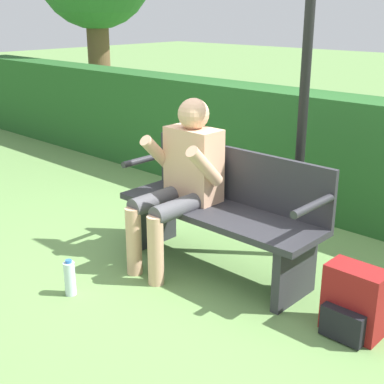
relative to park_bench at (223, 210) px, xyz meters
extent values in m
plane|color=#668E4C|center=(0.00, -0.06, -0.44)|extent=(40.00, 40.00, 0.00)
cube|color=#235623|center=(0.00, 1.46, 0.10)|extent=(12.00, 0.46, 1.09)
cube|color=#2D2D33|center=(0.00, -0.06, 0.00)|extent=(1.55, 0.48, 0.05)
cube|color=#2D2D33|center=(0.00, 0.16, 0.22)|extent=(1.55, 0.04, 0.40)
cube|color=#2D2D33|center=(-0.65, -0.06, -0.23)|extent=(0.06, 0.43, 0.42)
cube|color=#2D2D33|center=(0.65, -0.06, -0.23)|extent=(0.06, 0.43, 0.42)
cylinder|color=#2D2D33|center=(-0.75, -0.06, 0.24)|extent=(0.05, 0.43, 0.05)
cylinder|color=#2D2D33|center=(0.75, -0.06, 0.24)|extent=(0.05, 0.43, 0.05)
cube|color=#DBA884|center=(-0.27, -0.01, 0.28)|extent=(0.40, 0.22, 0.53)
sphere|color=#DBA884|center=(-0.27, -0.01, 0.65)|extent=(0.22, 0.22, 0.22)
cylinder|color=#4C4C51|center=(-0.38, -0.26, 0.05)|extent=(0.13, 0.50, 0.13)
cylinder|color=#4C4C51|center=(-0.16, -0.26, 0.05)|extent=(0.13, 0.50, 0.13)
cylinder|color=#DBA884|center=(-0.38, -0.51, -0.20)|extent=(0.11, 0.11, 0.50)
cylinder|color=#DBA884|center=(-0.16, -0.51, -0.20)|extent=(0.11, 0.11, 0.50)
cylinder|color=#DBA884|center=(-0.50, -0.14, 0.34)|extent=(0.09, 0.33, 0.33)
cylinder|color=#DBA884|center=(-0.05, -0.14, 0.34)|extent=(0.09, 0.33, 0.33)
cube|color=maroon|center=(1.10, -0.12, -0.24)|extent=(0.34, 0.19, 0.41)
cube|color=black|center=(1.10, -0.25, -0.34)|extent=(0.25, 0.07, 0.19)
cylinder|color=silver|center=(-0.47, -1.00, -0.33)|extent=(0.07, 0.07, 0.23)
cylinder|color=#2D66B2|center=(-0.47, -1.00, -0.20)|extent=(0.04, 0.04, 0.02)
cylinder|color=black|center=(0.28, 0.52, 0.77)|extent=(0.07, 0.07, 2.43)
cylinder|color=brown|center=(-4.94, 2.75, 0.47)|extent=(0.36, 0.36, 1.83)
camera|label=1|loc=(2.26, -2.73, 1.35)|focal=50.00mm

